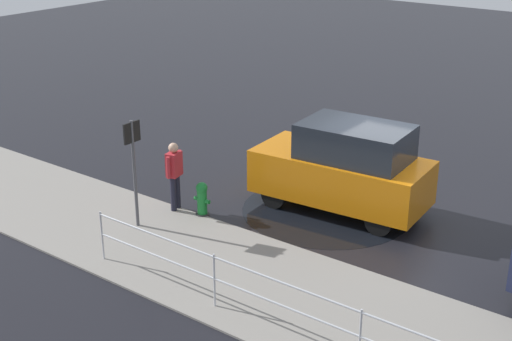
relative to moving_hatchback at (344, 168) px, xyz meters
name	(u,v)px	position (x,y,z in m)	size (l,w,h in m)	color
ground_plane	(386,213)	(-0.88, -0.42, -1.03)	(60.00, 60.00, 0.00)	black
kerb_strip	(278,291)	(-0.88, 3.78, -1.01)	(24.00, 3.20, 0.04)	gray
moving_hatchback	(344,168)	(0.00, 0.00, 0.00)	(4.01, 1.97, 2.06)	orange
fire_hydrant	(202,199)	(2.33, 2.16, -0.63)	(0.42, 0.31, 0.80)	#197A2D
pedestrian	(174,171)	(3.00, 2.30, -0.07)	(0.31, 0.56, 1.62)	#B2262D
metal_railing	(282,297)	(-1.71, 4.87, -0.29)	(8.53, 0.04, 1.05)	#B7BABF
sign_post	(134,158)	(3.08, 3.42, 0.55)	(0.07, 0.44, 2.40)	#4C4C51
puddle_patch	(327,210)	(0.26, 0.25, -1.02)	(3.85, 3.85, 0.01)	black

